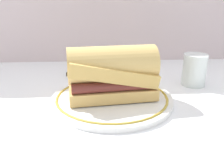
{
  "coord_description": "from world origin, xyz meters",
  "views": [
    {
      "loc": [
        -0.05,
        -0.51,
        0.25
      ],
      "look_at": [
        -0.02,
        0.03,
        0.04
      ],
      "focal_mm": 38.91,
      "sensor_mm": 36.0,
      "label": 1
    }
  ],
  "objects_px": {
    "sausage_sandwich": "(112,73)",
    "butter_knife": "(86,76)",
    "drinking_glass": "(194,72)",
    "plate": "(112,98)"
  },
  "relations": [
    {
      "from": "sausage_sandwich",
      "to": "butter_knife",
      "type": "height_order",
      "value": "sausage_sandwich"
    },
    {
      "from": "sausage_sandwich",
      "to": "drinking_glass",
      "type": "bearing_deg",
      "value": 15.97
    },
    {
      "from": "drinking_glass",
      "to": "butter_knife",
      "type": "distance_m",
      "value": 0.32
    },
    {
      "from": "plate",
      "to": "butter_knife",
      "type": "xyz_separation_m",
      "value": [
        -0.07,
        0.18,
        -0.0
      ]
    },
    {
      "from": "sausage_sandwich",
      "to": "drinking_glass",
      "type": "height_order",
      "value": "sausage_sandwich"
    },
    {
      "from": "sausage_sandwich",
      "to": "butter_knife",
      "type": "xyz_separation_m",
      "value": [
        -0.07,
        0.18,
        -0.07
      ]
    },
    {
      "from": "drinking_glass",
      "to": "butter_knife",
      "type": "xyz_separation_m",
      "value": [
        -0.31,
        0.08,
        -0.03
      ]
    },
    {
      "from": "plate",
      "to": "butter_knife",
      "type": "height_order",
      "value": "plate"
    },
    {
      "from": "sausage_sandwich",
      "to": "butter_knife",
      "type": "distance_m",
      "value": 0.2
    },
    {
      "from": "sausage_sandwich",
      "to": "drinking_glass",
      "type": "xyz_separation_m",
      "value": [
        0.24,
        0.1,
        -0.04
      ]
    }
  ]
}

